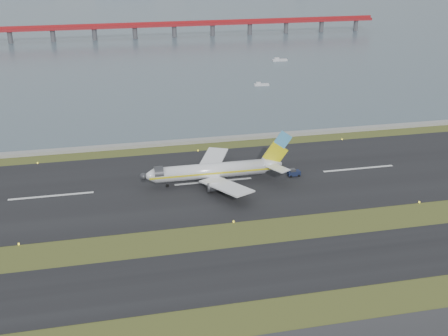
{
  "coord_description": "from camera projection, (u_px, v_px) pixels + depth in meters",
  "views": [
    {
      "loc": [
        -25.54,
        -98.62,
        58.47
      ],
      "look_at": [
        1.04,
        22.0,
        7.01
      ],
      "focal_mm": 45.0,
      "sensor_mm": 36.0,
      "label": 1
    }
  ],
  "objects": [
    {
      "name": "red_pier",
      "position": [
        174.0,
        25.0,
        343.0
      ],
      "size": [
        260.0,
        5.0,
        10.2
      ],
      "color": "maroon",
      "rests_on": "ground"
    },
    {
      "name": "workboat_far",
      "position": [
        279.0,
        60.0,
        280.47
      ],
      "size": [
        7.46,
        2.43,
        1.81
      ],
      "rotation": [
        0.0,
        0.0,
        -0.01
      ],
      "color": "silver",
      "rests_on": "ground"
    },
    {
      "name": "runway_strip",
      "position": [
        213.0,
        182.0,
        143.49
      ],
      "size": [
        1000.0,
        45.0,
        0.1
      ],
      "primitive_type": "cube",
      "color": "black",
      "rests_on": "ground"
    },
    {
      "name": "taxiway_strip",
      "position": [
        257.0,
        270.0,
        105.63
      ],
      "size": [
        1000.0,
        18.0,
        0.1
      ],
      "primitive_type": "cube",
      "color": "black",
      "rests_on": "ground"
    },
    {
      "name": "workboat_near",
      "position": [
        261.0,
        85.0,
        234.84
      ],
      "size": [
        6.4,
        2.6,
        1.51
      ],
      "rotation": [
        0.0,
        0.0,
        -0.1
      ],
      "color": "silver",
      "rests_on": "ground"
    },
    {
      "name": "pushback_tug",
      "position": [
        294.0,
        173.0,
        146.48
      ],
      "size": [
        3.24,
        1.95,
        2.06
      ],
      "rotation": [
        0.0,
        0.0,
        0.02
      ],
      "color": "#141D39",
      "rests_on": "ground"
    },
    {
      "name": "seawall",
      "position": [
        194.0,
        141.0,
        170.36
      ],
      "size": [
        1000.0,
        2.5,
        1.0
      ],
      "primitive_type": "cube",
      "color": "gray",
      "rests_on": "ground"
    },
    {
      "name": "airliner",
      "position": [
        216.0,
        170.0,
        141.58
      ],
      "size": [
        38.52,
        32.89,
        12.8
      ],
      "color": "white",
      "rests_on": "ground"
    },
    {
      "name": "ground",
      "position": [
        242.0,
        239.0,
        116.46
      ],
      "size": [
        1000.0,
        1000.0,
        0.0
      ],
      "primitive_type": "plane",
      "color": "#314318",
      "rests_on": "ground"
    },
    {
      "name": "bay_water",
      "position": [
        124.0,
        1.0,
        531.14
      ],
      "size": [
        1400.0,
        800.0,
        1.3
      ],
      "primitive_type": "cube",
      "color": "#475966",
      "rests_on": "ground"
    }
  ]
}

